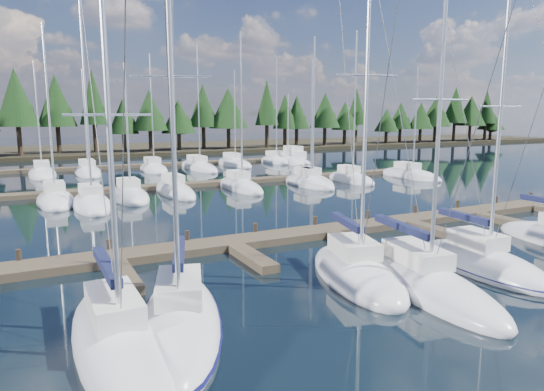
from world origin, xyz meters
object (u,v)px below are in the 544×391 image
front_sailboat_0 (118,343)px  motor_yacht_right (292,159)px  front_sailboat_1 (180,322)px  front_sailboat_2 (357,273)px  front_sailboat_3 (422,282)px  front_sailboat_4 (482,264)px  main_dock (330,234)px

front_sailboat_0 → motor_yacht_right: front_sailboat_0 is taller
front_sailboat_1 → front_sailboat_2: front_sailboat_2 is taller
front_sailboat_2 → front_sailboat_0: bearing=-168.9°
motor_yacht_right → front_sailboat_3: bearing=-113.2°
front_sailboat_4 → motor_yacht_right: size_ratio=1.59×
front_sailboat_1 → motor_yacht_right: bearing=57.1°
front_sailboat_4 → front_sailboat_3: bearing=-171.8°
main_dock → motor_yacht_right: bearing=63.9°
front_sailboat_2 → front_sailboat_4: front_sailboat_2 is taller
front_sailboat_0 → front_sailboat_1: front_sailboat_1 is taller
front_sailboat_0 → front_sailboat_2: bearing=11.1°
main_dock → front_sailboat_1: size_ratio=2.98×
front_sailboat_0 → front_sailboat_3: front_sailboat_3 is taller
main_dock → front_sailboat_0: 15.85m
front_sailboat_2 → front_sailboat_4: size_ratio=1.16×
front_sailboat_1 → front_sailboat_3: (9.86, -0.71, -0.01)m
front_sailboat_2 → front_sailboat_1: bearing=-170.2°
front_sailboat_3 → front_sailboat_1: bearing=175.9°
main_dock → front_sailboat_2: (-3.04, -6.63, 0.10)m
front_sailboat_4 → motor_yacht_right: bearing=71.0°
front_sailboat_3 → front_sailboat_4: size_ratio=1.03×
front_sailboat_1 → motor_yacht_right: (30.22, 46.74, 0.16)m
front_sailboat_3 → main_dock: bearing=81.1°
front_sailboat_1 → front_sailboat_0: bearing=-163.8°
main_dock → front_sailboat_2: size_ratio=2.84×
main_dock → front_sailboat_4: bearing=-70.8°
front_sailboat_0 → front_sailboat_4: bearing=1.8°
front_sailboat_0 → front_sailboat_4: front_sailboat_4 is taller
main_dock → motor_yacht_right: 43.11m
front_sailboat_1 → front_sailboat_2: (8.18, 1.41, 0.01)m
front_sailboat_0 → front_sailboat_3: (11.93, -0.11, 0.00)m
front_sailboat_1 → front_sailboat_4: size_ratio=1.11×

